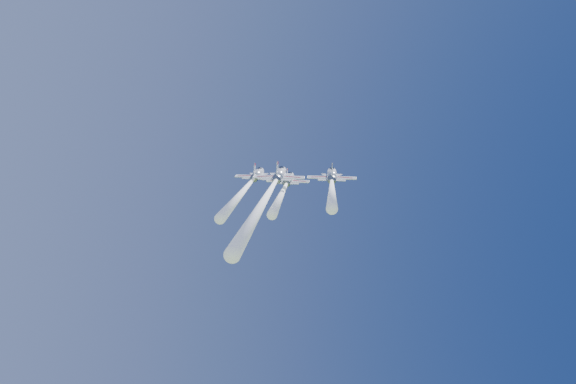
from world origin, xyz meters
TOP-DOWN VIEW (x-y plane):
  - jet_lead at (-5.06, -5.99)m, footprint 21.75×27.96m
  - jet_left at (-13.94, -7.48)m, footprint 24.22×31.31m
  - jet_right at (1.13, -12.49)m, footprint 22.07×28.22m
  - jet_slot at (-17.53, -19.92)m, footprint 31.23×40.56m

SIDE VIEW (x-z plane):
  - jet_slot at x=-17.53m, z-range 67.90..116.24m
  - jet_left at x=-13.94m, z-range 79.36..114.40m
  - jet_lead at x=-5.06m, z-range 83.69..112.79m
  - jet_right at x=1.13m, z-range 84.54..112.76m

